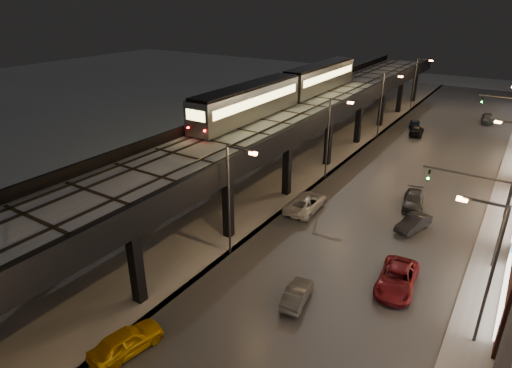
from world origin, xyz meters
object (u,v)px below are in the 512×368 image
Objects in this scene: car_far_white at (415,124)px; car_onc_red at (488,119)px; car_onc_silver at (413,223)px; car_mid_silver at (306,203)px; car_onc_dark at (397,280)px; car_taxi at (126,342)px; subway_train at (289,88)px; car_mid_dark at (417,131)px; car_near_white at (297,294)px; car_onc_white at (413,201)px.

car_onc_red is (9.14, 8.73, 0.13)m from car_far_white.
car_onc_silver is 0.88× the size of car_onc_red.
car_onc_dark is (10.61, -7.15, -0.04)m from car_mid_silver.
car_taxi is 65.09m from car_onc_red.
car_mid_dark is at bearing 53.30° from subway_train.
car_onc_red is at bearing -105.08° from car_near_white.
car_taxi is (8.94, -34.90, -7.62)m from subway_train.
car_mid_dark reaches higher than car_far_white.
car_mid_dark is 29.17m from car_onc_silver.
car_onc_silver is 4.71m from car_onc_white.
car_mid_silver reaches higher than car_onc_red.
car_onc_silver is 0.74× the size of car_onc_dark.
car_mid_silver is 1.26× the size of car_onc_red.
car_onc_red reaches higher than car_onc_silver.
car_onc_red is at bearing -128.85° from car_mid_dark.
car_onc_dark is (7.83, -37.30, 0.10)m from car_mid_dark.
car_near_white is 0.95× the size of car_onc_silver.
car_near_white is at bearing -113.87° from car_taxi.
car_far_white is at bearing -94.80° from car_near_white.
car_mid_silver is at bearing -81.72° from car_taxi.
subway_train is 20.79m from car_onc_white.
car_taxi reaches higher than car_onc_dark.
car_taxi is 1.12× the size of car_onc_silver.
car_onc_silver is at bearing -103.74° from car_taxi.
car_mid_silver reaches higher than car_far_white.
car_onc_silver is at bearing -115.73° from car_near_white.
car_far_white is 0.81× the size of car_onc_white.
car_onc_dark is (1.12, -8.91, 0.09)m from car_onc_silver.
car_far_white is (-3.99, 46.25, 0.01)m from car_near_white.
car_near_white is 0.85× the size of car_mid_dark.
car_taxi is 25.18m from car_onc_silver.
car_onc_dark is 49.96m from car_onc_red.
car_mid_silver is 44.11m from car_onc_red.
car_onc_silver is 41.06m from car_onc_red.
car_onc_red is (1.16, 41.05, 0.11)m from car_onc_silver.
car_near_white is 0.82× the size of car_onc_white.
car_mid_silver is at bearing -111.70° from car_onc_red.
subway_train reaches higher than car_onc_white.
car_onc_dark reaches higher than car_near_white.
car_onc_red is at bearing -106.27° from car_mid_silver.
car_onc_silver is at bearing 91.43° from car_onc_dark.
subway_train is at bearing 46.33° from car_mid_dark.
car_onc_silver reaches higher than car_near_white.
car_taxi reaches higher than car_mid_dark.
car_near_white is 42.41m from car_mid_dark.
subway_train reaches higher than car_near_white.
car_mid_dark is (3.40, 51.45, -0.11)m from car_taxi.
subway_train is 8.15× the size of car_taxi.
car_mid_silver is 30.28m from car_mid_dark.
car_mid_dark is 24.46m from car_onc_white.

